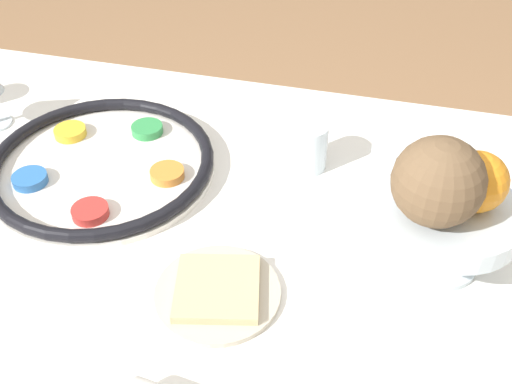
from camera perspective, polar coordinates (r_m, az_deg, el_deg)
The scene contains 7 objects.
seder_plate at distance 0.98m, azimuth -14.45°, elevation 2.63°, with size 0.36×0.36×0.03m.
fruit_stand at distance 0.80m, azimuth 17.86°, elevation -2.49°, with size 0.18×0.18×0.10m.
orange_fruit at distance 0.77m, azimuth 20.26°, elevation 0.93°, with size 0.08×0.08×0.08m.
coconut at distance 0.73m, azimuth 16.96°, elevation 0.94°, with size 0.11×0.11×0.11m.
bread_plate at distance 0.77m, azimuth -3.69°, elevation -9.39°, with size 0.16×0.16×0.02m.
cup_mid at distance 0.93m, azimuth 12.65°, elevation 2.52°, with size 0.06×0.06×0.08m.
cup_far at distance 0.95m, azimuth 4.91°, elevation 4.38°, with size 0.06×0.06×0.08m.
Camera 1 is at (0.23, -0.56, 1.38)m, focal length 42.00 mm.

